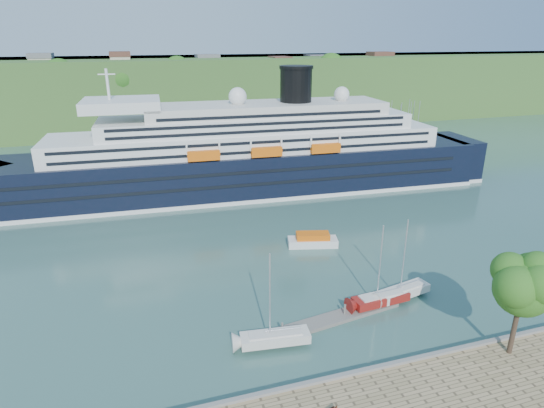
{
  "coord_description": "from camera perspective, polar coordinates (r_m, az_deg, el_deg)",
  "views": [
    {
      "loc": [
        -19.2,
        -31.06,
        31.04
      ],
      "look_at": [
        -0.04,
        30.0,
        7.43
      ],
      "focal_mm": 30.0,
      "sensor_mm": 36.0,
      "label": 1
    }
  ],
  "objects": [
    {
      "name": "sailboat_white_far",
      "position": [
        58.32,
        16.55,
        -6.98
      ],
      "size": [
        8.31,
        3.8,
        10.37
      ],
      "primitive_type": null,
      "rotation": [
        0.0,
        0.0,
        0.2
      ],
      "color": "silver",
      "rests_on": "ground"
    },
    {
      "name": "cruise_ship",
      "position": [
        93.75,
        -4.22,
        9.02
      ],
      "size": [
        115.34,
        22.82,
        25.74
      ],
      "primitive_type": null,
      "rotation": [
        0.0,
        0.0,
        -0.05
      ],
      "color": "black",
      "rests_on": "ground"
    },
    {
      "name": "tender_launch",
      "position": [
        71.94,
        5.13,
        -4.45
      ],
      "size": [
        8.24,
        4.56,
        2.16
      ],
      "primitive_type": null,
      "rotation": [
        0.0,
        0.0,
        -0.25
      ],
      "color": "orange",
      "rests_on": "ground"
    },
    {
      "name": "promenade_tree",
      "position": [
        50.95,
        28.69,
        -10.63
      ],
      "size": [
        7.27,
        7.27,
        12.03
      ],
      "primitive_type": null,
      "color": "#276019",
      "rests_on": "promenade"
    },
    {
      "name": "ground",
      "position": [
        47.93,
        11.6,
        -20.61
      ],
      "size": [
        400.0,
        400.0,
        0.0
      ],
      "primitive_type": "plane",
      "color": "#31574E",
      "rests_on": "ground"
    },
    {
      "name": "floating_pontoon",
      "position": [
        54.76,
        7.24,
        -14.2
      ],
      "size": [
        18.67,
        4.96,
        0.41
      ],
      "primitive_type": null,
      "rotation": [
        0.0,
        0.0,
        0.15
      ],
      "color": "gray",
      "rests_on": "ground"
    },
    {
      "name": "quay_coping",
      "position": [
        47.06,
        11.82,
        -19.7
      ],
      "size": [
        220.0,
        0.5,
        0.3
      ],
      "primitive_type": "cube",
      "color": "slate",
      "rests_on": "promenade"
    },
    {
      "name": "far_hillside",
      "position": [
        178.13,
        -11.46,
        13.73
      ],
      "size": [
        400.0,
        50.0,
        24.0
      ],
      "primitive_type": "cube",
      "color": "#335E25",
      "rests_on": "ground"
    },
    {
      "name": "sailboat_white_near",
      "position": [
        47.76,
        0.41,
        -12.41
      ],
      "size": [
        8.36,
        3.21,
        10.52
      ],
      "primitive_type": null,
      "rotation": [
        0.0,
        0.0,
        -0.12
      ],
      "color": "silver",
      "rests_on": "ground"
    },
    {
      "name": "sailboat_red",
      "position": [
        56.0,
        13.81,
        -7.9
      ],
      "size": [
        8.16,
        2.84,
        10.34
      ],
      "primitive_type": null,
      "rotation": [
        0.0,
        0.0,
        0.08
      ],
      "color": "maroon",
      "rests_on": "ground"
    }
  ]
}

